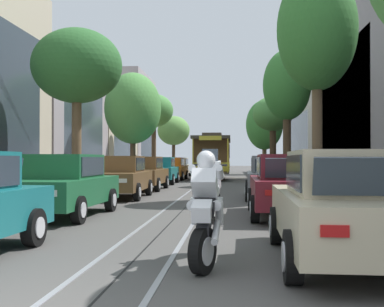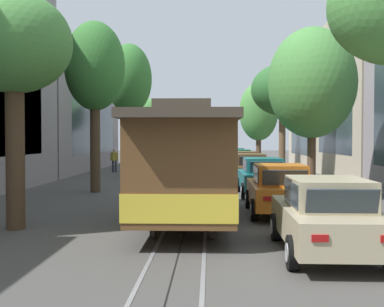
# 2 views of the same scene
# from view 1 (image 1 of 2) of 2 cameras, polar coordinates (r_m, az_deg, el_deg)

# --- Properties ---
(ground_plane) EXTENTS (160.00, 160.00, 0.00)m
(ground_plane) POSITION_cam_1_polar(r_m,az_deg,el_deg) (26.77, 1.76, -3.81)
(ground_plane) COLOR #4C4947
(trolley_track_rails) EXTENTS (1.14, 65.49, 0.01)m
(trolley_track_rails) POSITION_cam_1_polar(r_m,az_deg,el_deg) (30.51, 2.13, -3.41)
(trolley_track_rails) COLOR gray
(trolley_track_rails) RESTS_ON ground
(building_facade_left) EXTENTS (5.93, 57.19, 10.90)m
(building_facade_left) POSITION_cam_1_polar(r_m,az_deg,el_deg) (33.77, -16.04, 4.55)
(building_facade_left) COLOR #BCAD93
(building_facade_left) RESTS_ON ground
(parked_car_green_second_left) EXTENTS (2.05, 4.38, 1.58)m
(parked_car_green_second_left) POSITION_cam_1_polar(r_m,az_deg,el_deg) (12.70, -15.01, -3.64)
(parked_car_green_second_left) COLOR #1E6038
(parked_car_green_second_left) RESTS_ON ground
(parked_car_brown_mid_left) EXTENTS (2.05, 4.38, 1.58)m
(parked_car_brown_mid_left) POSITION_cam_1_polar(r_m,az_deg,el_deg) (18.32, -8.49, -2.74)
(parked_car_brown_mid_left) COLOR brown
(parked_car_brown_mid_left) RESTS_ON ground
(parked_car_brown_fourth_left) EXTENTS (2.02, 4.37, 1.58)m
(parked_car_brown_fourth_left) POSITION_cam_1_polar(r_m,az_deg,el_deg) (23.01, -5.74, -2.32)
(parked_car_brown_fourth_left) COLOR brown
(parked_car_brown_fourth_left) RESTS_ON ground
(parked_car_teal_fifth_left) EXTENTS (2.03, 4.37, 1.58)m
(parked_car_teal_fifth_left) POSITION_cam_1_polar(r_m,az_deg,el_deg) (28.62, -3.79, -2.00)
(parked_car_teal_fifth_left) COLOR #196B70
(parked_car_teal_fifth_left) RESTS_ON ground
(parked_car_orange_sixth_left) EXTENTS (2.05, 4.38, 1.58)m
(parked_car_orange_sixth_left) POSITION_cam_1_polar(r_m,az_deg,el_deg) (33.91, -2.41, -1.80)
(parked_car_orange_sixth_left) COLOR orange
(parked_car_orange_sixth_left) RESTS_ON ground
(parked_car_beige_far_left) EXTENTS (2.05, 4.38, 1.58)m
(parked_car_beige_far_left) POSITION_cam_1_polar(r_m,az_deg,el_deg) (39.39, -1.71, -1.64)
(parked_car_beige_far_left) COLOR #C1B28E
(parked_car_beige_far_left) RESTS_ON ground
(parked_car_beige_near_right) EXTENTS (2.06, 4.39, 1.58)m
(parked_car_beige_near_right) POSITION_cam_1_polar(r_m,az_deg,el_deg) (7.17, 17.83, -5.93)
(parked_car_beige_near_right) COLOR #C1B28E
(parked_car_beige_near_right) RESTS_ON ground
(parked_car_maroon_second_right) EXTENTS (2.04, 4.38, 1.58)m
(parked_car_maroon_second_right) POSITION_cam_1_polar(r_m,az_deg,el_deg) (12.46, 11.32, -3.70)
(parked_car_maroon_second_right) COLOR maroon
(parked_car_maroon_second_right) RESTS_ON ground
(parked_car_grey_mid_right) EXTENTS (2.09, 4.40, 1.58)m
(parked_car_grey_mid_right) POSITION_cam_1_polar(r_m,az_deg,el_deg) (17.89, 9.49, -2.79)
(parked_car_grey_mid_right) COLOR slate
(parked_car_grey_mid_right) RESTS_ON ground
(street_tree_kerb_left_second) EXTENTS (3.73, 3.34, 6.84)m
(street_tree_kerb_left_second) POSITION_cam_1_polar(r_m,az_deg,el_deg) (20.62, -13.51, 9.93)
(street_tree_kerb_left_second) COLOR brown
(street_tree_kerb_left_second) RESTS_ON ground
(street_tree_kerb_left_mid) EXTENTS (3.49, 3.74, 6.81)m
(street_tree_kerb_left_mid) POSITION_cam_1_polar(r_m,az_deg,el_deg) (30.03, -7.03, 5.31)
(street_tree_kerb_left_mid) COLOR brown
(street_tree_kerb_left_mid) RESTS_ON ground
(street_tree_kerb_left_fourth) EXTENTS (3.11, 2.73, 6.69)m
(street_tree_kerb_left_fourth) POSITION_cam_1_polar(r_m,az_deg,el_deg) (38.70, -4.55, 4.99)
(street_tree_kerb_left_fourth) COLOR #4C3826
(street_tree_kerb_left_fourth) RESTS_ON ground
(street_tree_kerb_left_far) EXTENTS (3.23, 3.17, 5.80)m
(street_tree_kerb_left_far) POSITION_cam_1_polar(r_m,az_deg,el_deg) (48.29, -2.20, 2.70)
(street_tree_kerb_left_far) COLOR #4C3826
(street_tree_kerb_left_far) RESTS_ON ground
(street_tree_kerb_right_second) EXTENTS (2.86, 3.12, 8.40)m
(street_tree_kerb_right_second) POSITION_cam_1_polar(r_m,az_deg,el_deg) (18.49, 14.58, 13.90)
(street_tree_kerb_right_second) COLOR brown
(street_tree_kerb_right_second) RESTS_ON ground
(street_tree_kerb_right_mid) EXTENTS (2.67, 2.75, 7.60)m
(street_tree_kerb_right_mid) POSITION_cam_1_polar(r_m,az_deg,el_deg) (27.67, 11.18, 7.76)
(street_tree_kerb_right_mid) COLOR #4C3826
(street_tree_kerb_right_mid) RESTS_ON ground
(street_tree_kerb_right_fourth) EXTENTS (3.02, 2.86, 6.20)m
(street_tree_kerb_right_fourth) POSITION_cam_1_polar(r_m,az_deg,el_deg) (36.75, 9.57, 4.50)
(street_tree_kerb_right_fourth) COLOR #4C3826
(street_tree_kerb_right_fourth) RESTS_ON ground
(street_tree_kerb_right_far) EXTENTS (3.53, 3.65, 7.15)m
(street_tree_kerb_right_far) POSITION_cam_1_polar(r_m,az_deg,el_deg) (46.71, 8.58, 3.35)
(street_tree_kerb_right_far) COLOR brown
(street_tree_kerb_right_far) RESTS_ON ground
(cable_car_trolley) EXTENTS (2.59, 9.14, 3.28)m
(cable_car_trolley) POSITION_cam_1_polar(r_m,az_deg,el_deg) (35.54, 2.51, -0.35)
(cable_car_trolley) COLOR brown
(cable_car_trolley) RESTS_ON ground
(motorcycle_with_rider) EXTENTS (0.54, 1.92, 1.61)m
(motorcycle_with_rider) POSITION_cam_1_polar(r_m,az_deg,el_deg) (6.65, 1.75, -5.93)
(motorcycle_with_rider) COLOR black
(motorcycle_with_rider) RESTS_ON ground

